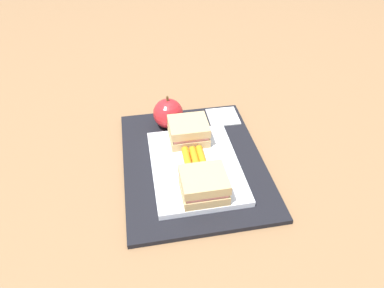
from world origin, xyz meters
The scene contains 8 objects.
ground_plane centered at (0.00, 0.00, 0.00)m, with size 2.40×2.40×0.00m, color olive.
lunchbag_mat centered at (0.00, 0.00, 0.01)m, with size 0.36×0.28×0.01m, color black.
food_tray centered at (-0.03, 0.00, 0.02)m, with size 0.23×0.17×0.01m, color white.
sandwich_half_left centered at (-0.10, 0.00, 0.04)m, with size 0.07×0.08×0.04m.
sandwich_half_right centered at (0.05, 0.00, 0.04)m, with size 0.07×0.08×0.04m.
carrot_sticks_bundle centered at (-0.03, 0.00, 0.03)m, with size 0.08×0.04×0.02m.
apple centered at (0.12, 0.03, 0.04)m, with size 0.07×0.07×0.08m.
paper_napkin centered at (0.14, -0.10, 0.01)m, with size 0.07×0.07×0.00m, color white.
Camera 1 is at (-0.51, 0.10, 0.49)m, focal length 32.59 mm.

